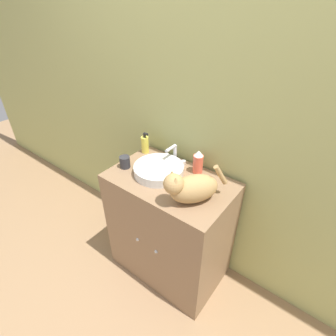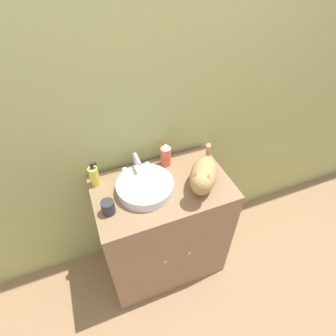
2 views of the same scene
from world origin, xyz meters
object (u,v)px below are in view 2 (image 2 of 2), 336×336
at_px(soap_bottle, 94,176).
at_px(cup, 108,207).
at_px(cat, 203,176).
at_px(spray_bottle, 166,154).

relative_size(soap_bottle, cup, 1.99).
height_order(cat, cup, cat).
bearing_deg(soap_bottle, cup, -83.50).
distance_m(cat, spray_bottle, 0.29).
distance_m(soap_bottle, cup, 0.24).
bearing_deg(cat, soap_bottle, -78.55).
distance_m(cat, cup, 0.54).
distance_m(soap_bottle, spray_bottle, 0.44).
bearing_deg(spray_bottle, soap_bottle, -178.16).
height_order(soap_bottle, cup, soap_bottle).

